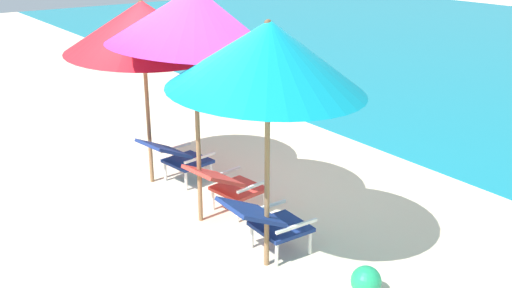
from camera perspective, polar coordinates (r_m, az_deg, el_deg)
ground_plane at (r=9.61m, az=17.46°, el=0.08°), size 40.00×40.00×0.00m
lounge_chair_left at (r=7.61m, az=-7.70°, el=-1.12°), size 0.66×0.94×0.68m
lounge_chair_center at (r=6.75m, az=-2.83°, el=-3.81°), size 0.64×0.93×0.68m
lounge_chair_right at (r=5.92m, az=1.07°, el=-7.39°), size 0.57×0.89×0.68m
beach_umbrella_left at (r=7.35m, az=-10.97°, el=11.06°), size 2.31×2.29×2.39m
beach_umbrella_center at (r=6.12m, az=-6.06°, el=12.09°), size 2.26×2.28×2.68m
beach_umbrella_right at (r=5.19m, az=1.16°, el=8.54°), size 2.57×2.57×2.45m
beach_ball at (r=5.55m, az=10.62°, el=-12.92°), size 0.28×0.28×0.28m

